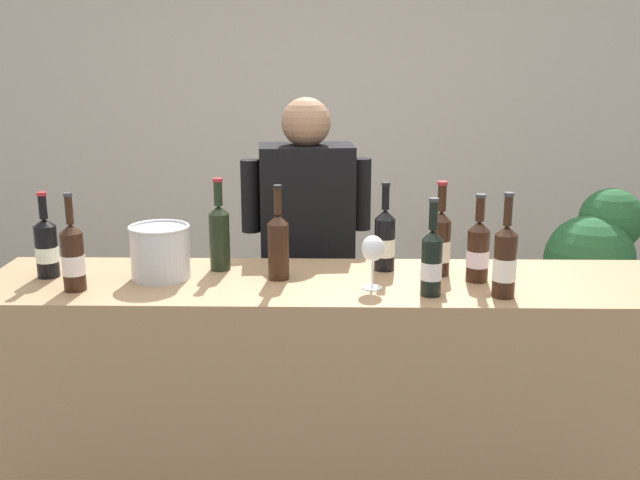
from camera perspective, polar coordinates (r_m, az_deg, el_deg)
The scene contains 15 objects.
wall_back at distance 5.17m, azimuth 0.80°, elevation 9.95°, with size 8.00×0.10×2.80m, color beige.
counter at distance 2.86m, azimuth 0.51°, elevation -12.65°, with size 2.49×0.57×1.00m, color #9E7A56.
wine_bottle_0 at distance 2.70m, azimuth 12.05°, elevation -0.78°, with size 0.08×0.08×0.32m.
wine_bottle_1 at distance 2.67m, azimuth -18.46°, elevation -1.25°, with size 0.08×0.08×0.34m.
wine_bottle_2 at distance 2.54m, azimuth 14.03°, elevation -1.56°, with size 0.08×0.08×0.36m.
wine_bottle_3 at distance 2.51m, azimuth 8.58°, elevation -1.64°, with size 0.07×0.07×0.33m.
wine_bottle_4 at distance 2.66m, azimuth -3.22°, elevation -0.33°, with size 0.08×0.08×0.34m.
wine_bottle_5 at distance 2.78m, azimuth 5.00°, elevation 0.03°, with size 0.08×0.08×0.33m.
wine_bottle_6 at distance 2.74m, azimuth 9.23°, elevation -0.16°, with size 0.08×0.08×0.35m.
wine_bottle_7 at distance 2.80m, azimuth -7.74°, elevation 0.41°, with size 0.08×0.08×0.35m.
wine_bottle_8 at distance 2.87m, azimuth -20.29°, elevation -0.52°, with size 0.08×0.08×0.31m.
wine_glass at distance 2.55m, azimuth 4.08°, elevation -0.80°, with size 0.08×0.08×0.19m.
ice_bucket at distance 2.74m, azimuth -12.19°, elevation -0.87°, with size 0.22×0.22×0.20m.
person_server at distance 3.26m, azimuth -1.02°, elevation -3.64°, with size 0.55×0.28×1.61m.
potted_shrub at distance 3.96m, azimuth 20.92°, elevation -3.12°, with size 0.52×0.54×1.13m.
Camera 1 is at (0.02, -2.55, 1.80)m, focal length 41.62 mm.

